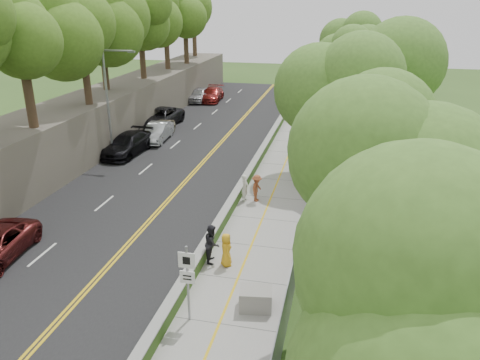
{
  "coord_description": "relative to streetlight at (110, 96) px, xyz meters",
  "views": [
    {
      "loc": [
        6.06,
        -16.62,
        11.28
      ],
      "look_at": [
        0.5,
        8.0,
        1.4
      ],
      "focal_mm": 35.0,
      "sensor_mm": 36.0,
      "label": 1
    }
  ],
  "objects": [
    {
      "name": "ground",
      "position": [
        10.46,
        -14.0,
        -4.64
      ],
      "size": [
        140.0,
        140.0,
        0.0
      ],
      "primitive_type": "plane",
      "color": "#33511E",
      "rests_on": "ground"
    },
    {
      "name": "construction_barrel",
      "position": [
        13.46,
        2.0,
        -4.15
      ],
      "size": [
        0.54,
        0.54,
        0.88
      ],
      "primitive_type": "cylinder",
      "color": "red",
      "rests_on": "sidewalk"
    },
    {
      "name": "trees_embankment",
      "position": [
        -2.54,
        1.0,
        5.86
      ],
      "size": [
        6.4,
        66.0,
        13.0
      ],
      "primitive_type": null,
      "color": "#4E7B21",
      "rests_on": "rock_embankment"
    },
    {
      "name": "road",
      "position": [
        5.06,
        1.0,
        -4.62
      ],
      "size": [
        11.2,
        66.0,
        0.04
      ],
      "primitive_type": "cube",
      "color": "black",
      "rests_on": "ground"
    },
    {
      "name": "streetlight",
      "position": [
        0.0,
        0.0,
        0.0
      ],
      "size": [
        2.52,
        0.22,
        8.0
      ],
      "color": "gray",
      "rests_on": "ground"
    },
    {
      "name": "person_far",
      "position": [
        13.26,
        9.19,
        -3.83
      ],
      "size": [
        0.97,
        0.63,
        1.53
      ],
      "primitive_type": "imported",
      "rotation": [
        0.0,
        0.0,
        3.45
      ],
      "color": "black",
      "rests_on": "sidewalk"
    },
    {
      "name": "painter_0",
      "position": [
        11.91,
        -13.0,
        -3.81
      ],
      "size": [
        0.77,
        0.9,
        1.55
      ],
      "primitive_type": "imported",
      "rotation": [
        0.0,
        0.0,
        2.01
      ],
      "color": "gold",
      "rests_on": "sidewalk"
    },
    {
      "name": "car_6",
      "position": [
        -0.14,
        9.26,
        -3.76
      ],
      "size": [
        3.28,
        6.23,
        1.67
      ],
      "primitive_type": "imported",
      "rotation": [
        0.0,
        0.0,
        -0.09
      ],
      "color": "black",
      "rests_on": "road"
    },
    {
      "name": "car_7",
      "position": [
        1.46,
        21.33,
        -3.84
      ],
      "size": [
        2.49,
        5.38,
        1.52
      ],
      "primitive_type": "imported",
      "rotation": [
        0.0,
        0.0,
        0.07
      ],
      "color": "maroon",
      "rests_on": "road"
    },
    {
      "name": "painter_1",
      "position": [
        11.21,
        -5.83,
        -3.77
      ],
      "size": [
        0.48,
        0.65,
        1.63
      ],
      "primitive_type": "imported",
      "rotation": [
        0.0,
        0.0,
        1.41
      ],
      "color": "silver",
      "rests_on": "sidewalk"
    },
    {
      "name": "car_5",
      "position": [
        1.46,
        4.71,
        -3.85
      ],
      "size": [
        1.9,
        4.65,
        1.5
      ],
      "primitive_type": "imported",
      "rotation": [
        0.0,
        0.0,
        0.07
      ],
      "color": "#A4A7AA",
      "rests_on": "road"
    },
    {
      "name": "car_8",
      "position": [
        0.13,
        20.75,
        -3.82
      ],
      "size": [
        1.97,
        4.64,
        1.56
      ],
      "primitive_type": "imported",
      "rotation": [
        0.0,
        0.0,
        0.03
      ],
      "color": "#B5B5B9",
      "rests_on": "road"
    },
    {
      "name": "rock_embankment",
      "position": [
        -3.04,
        1.0,
        -2.64
      ],
      "size": [
        5.0,
        66.0,
        4.0
      ],
      "primitive_type": "cube",
      "color": "#595147",
      "rests_on": "ground"
    },
    {
      "name": "trees_fenceside",
      "position": [
        17.46,
        1.0,
        2.36
      ],
      "size": [
        7.0,
        66.0,
        14.0
      ],
      "primitive_type": null,
      "color": "#56882F",
      "rests_on": "ground"
    },
    {
      "name": "car_4",
      "position": [
        1.15,
        6.27,
        -3.94
      ],
      "size": [
        1.57,
        3.89,
        1.32
      ],
      "primitive_type": "imported",
      "rotation": [
        0.0,
        0.0,
        -0.0
      ],
      "color": "gray",
      "rests_on": "road"
    },
    {
      "name": "sidewalk",
      "position": [
        13.01,
        1.0,
        -4.61
      ],
      "size": [
        4.2,
        66.0,
        0.05
      ],
      "primitive_type": "cube",
      "color": "gray",
      "rests_on": "ground"
    },
    {
      "name": "painter_2",
      "position": [
        11.21,
        -12.79,
        -3.69
      ],
      "size": [
        0.82,
        0.98,
        1.8
      ],
      "primitive_type": "imported",
      "rotation": [
        0.0,
        0.0,
        1.74
      ],
      "color": "black",
      "rests_on": "sidewalk"
    },
    {
      "name": "painter_3",
      "position": [
        11.91,
        -5.72,
        -3.78
      ],
      "size": [
        0.77,
        1.14,
        1.63
      ],
      "primitive_type": "imported",
      "rotation": [
        0.0,
        0.0,
        1.4
      ],
      "color": "brown",
      "rests_on": "sidewalk"
    },
    {
      "name": "signpost",
      "position": [
        11.51,
        -17.02,
        -2.68
      ],
      "size": [
        0.62,
        0.09,
        3.1
      ],
      "color": "gray",
      "rests_on": "sidewalk"
    },
    {
      "name": "concrete_block",
      "position": [
        13.79,
        -15.77,
        -4.18
      ],
      "size": [
        1.36,
        1.1,
        0.83
      ],
      "primitive_type": "cube",
      "rotation": [
        0.0,
        0.0,
        0.15
      ],
      "color": "gray",
      "rests_on": "sidewalk"
    },
    {
      "name": "jersey_barrier",
      "position": [
        10.71,
        1.0,
        -4.34
      ],
      "size": [
        0.42,
        66.0,
        0.6
      ],
      "primitive_type": "cube",
      "color": "#6ACE25",
      "rests_on": "ground"
    },
    {
      "name": "chainlink_fence",
      "position": [
        15.11,
        1.0,
        -3.64
      ],
      "size": [
        0.04,
        66.0,
        2.0
      ],
      "primitive_type": "cube",
      "color": "slate",
      "rests_on": "ground"
    },
    {
      "name": "car_3",
      "position": [
        0.59,
        0.85,
        -3.81
      ],
      "size": [
        2.53,
        5.56,
        1.58
      ],
      "primitive_type": "imported",
      "rotation": [
        0.0,
        0.0,
        -0.06
      ],
      "color": "black",
      "rests_on": "road"
    }
  ]
}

